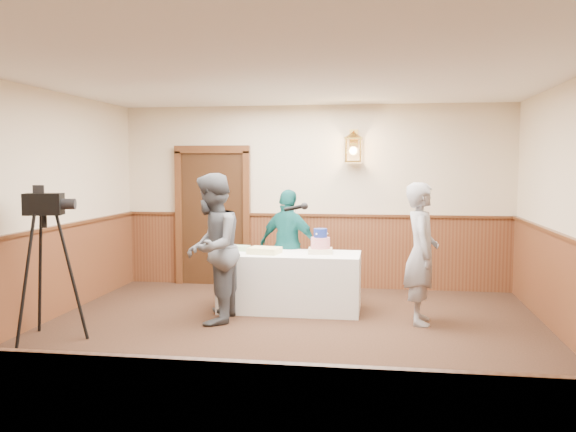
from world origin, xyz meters
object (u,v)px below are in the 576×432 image
object	(u,v)px
sheet_cake_yellow	(264,250)
display_table	(290,282)
interviewer	(212,248)
tiered_cake	(320,244)
tv_camera_rig	(46,275)
sheet_cake_green	(239,248)
baker	(421,253)
assistant_p	(289,246)

from	to	relation	value
sheet_cake_yellow	display_table	bearing A→B (deg)	14.31
sheet_cake_yellow	interviewer	world-z (taller)	interviewer
tiered_cake	sheet_cake_yellow	xyz separation A→B (m)	(-0.71, -0.15, -0.09)
interviewer	tv_camera_rig	world-z (taller)	interviewer
sheet_cake_green	tv_camera_rig	xyz separation A→B (m)	(-1.68, -1.89, -0.07)
display_table	baker	world-z (taller)	baker
sheet_cake_yellow	sheet_cake_green	bearing A→B (deg)	147.89
assistant_p	display_table	bearing A→B (deg)	123.96
display_table	assistant_p	size ratio (longest dim) A/B	1.16
sheet_cake_green	display_table	bearing A→B (deg)	-12.87
interviewer	assistant_p	bearing A→B (deg)	146.43
sheet_cake_green	assistant_p	xyz separation A→B (m)	(0.63, 0.33, -0.00)
assistant_p	sheet_cake_green	bearing A→B (deg)	51.04
tiered_cake	baker	distance (m)	1.34
baker	assistant_p	xyz separation A→B (m)	(-1.73, 0.91, -0.06)
tiered_cake	baker	size ratio (longest dim) A/B	0.20
display_table	assistant_p	world-z (taller)	assistant_p
tiered_cake	tv_camera_rig	xyz separation A→B (m)	(-2.78, -1.80, -0.16)
display_table	interviewer	bearing A→B (deg)	-138.67
tv_camera_rig	display_table	bearing A→B (deg)	22.56
baker	assistant_p	distance (m)	1.95
display_table	sheet_cake_green	xyz separation A→B (m)	(-0.72, 0.16, 0.41)
baker	display_table	bearing A→B (deg)	74.88
assistant_p	tv_camera_rig	distance (m)	3.20
display_table	tiered_cake	xyz separation A→B (m)	(0.38, 0.07, 0.50)
tiered_cake	display_table	bearing A→B (deg)	-170.39
assistant_p	tiered_cake	bearing A→B (deg)	161.16
sheet_cake_yellow	baker	distance (m)	1.99
sheet_cake_green	interviewer	xyz separation A→B (m)	(-0.12, -0.90, 0.12)
sheet_cake_yellow	interviewer	size ratio (longest dim) A/B	0.22
display_table	tv_camera_rig	size ratio (longest dim) A/B	1.13
display_table	tv_camera_rig	bearing A→B (deg)	-144.19
tiered_cake	assistant_p	distance (m)	0.65
display_table	sheet_cake_yellow	xyz separation A→B (m)	(-0.33, -0.08, 0.41)
tv_camera_rig	sheet_cake_yellow	bearing A→B (deg)	25.22
interviewer	sheet_cake_yellow	bearing A→B (deg)	139.43
sheet_cake_yellow	tiered_cake	bearing A→B (deg)	11.79
tiered_cake	assistant_p	bearing A→B (deg)	138.05
tiered_cake	tv_camera_rig	bearing A→B (deg)	-147.17
display_table	baker	distance (m)	1.75
sheet_cake_yellow	tv_camera_rig	bearing A→B (deg)	-141.53
tiered_cake	baker	xyz separation A→B (m)	(1.25, -0.48, -0.03)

